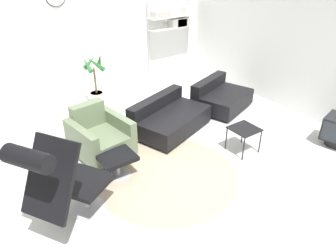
% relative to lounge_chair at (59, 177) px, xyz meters
% --- Properties ---
extents(ground_plane, '(12.00, 12.00, 0.00)m').
position_rel_lounge_chair_xyz_m(ground_plane, '(1.73, 0.48, -0.77)').
color(ground_plane, silver).
extents(wall_back, '(12.00, 0.09, 2.80)m').
position_rel_lounge_chair_xyz_m(wall_back, '(1.73, 3.67, 0.64)').
color(wall_back, white).
rests_on(wall_back, ground_plane).
extents(wall_right, '(0.06, 12.00, 2.80)m').
position_rel_lounge_chair_xyz_m(wall_right, '(4.91, 0.48, 0.63)').
color(wall_right, white).
rests_on(wall_right, ground_plane).
extents(round_rug, '(2.09, 2.09, 0.01)m').
position_rel_lounge_chair_xyz_m(round_rug, '(1.54, 0.18, -0.76)').
color(round_rug, tan).
rests_on(round_rug, ground_plane).
extents(lounge_chair, '(1.20, 1.02, 1.31)m').
position_rel_lounge_chair_xyz_m(lounge_chair, '(0.00, 0.00, 0.00)').
color(lounge_chair, '#BCBCC1').
rests_on(lounge_chair, ground_plane).
extents(ottoman, '(0.50, 0.43, 0.34)m').
position_rel_lounge_chair_xyz_m(ottoman, '(0.97, 0.59, -0.51)').
color(ottoman, '#BCBCC1').
rests_on(ottoman, ground_plane).
extents(armchair_red, '(0.89, 0.97, 0.78)m').
position_rel_lounge_chair_xyz_m(armchair_red, '(1.01, 1.28, -0.48)').
color(armchair_red, silver).
rests_on(armchair_red, ground_plane).
extents(couch_low, '(1.60, 1.27, 0.58)m').
position_rel_lounge_chair_xyz_m(couch_low, '(2.35, 1.27, -0.54)').
color(couch_low, black).
rests_on(couch_low, ground_plane).
extents(couch_second, '(1.34, 1.18, 0.58)m').
position_rel_lounge_chair_xyz_m(couch_second, '(3.74, 1.41, -0.54)').
color(couch_second, black).
rests_on(couch_second, ground_plane).
extents(side_table, '(0.42, 0.42, 0.42)m').
position_rel_lounge_chair_xyz_m(side_table, '(2.93, 0.02, -0.39)').
color(side_table, black).
rests_on(side_table, ground_plane).
extents(potted_plant, '(0.43, 0.44, 1.12)m').
position_rel_lounge_chair_xyz_m(potted_plant, '(1.75, 3.05, -0.30)').
color(potted_plant, silver).
rests_on(potted_plant, ground_plane).
extents(shelf_unit, '(1.22, 0.28, 2.01)m').
position_rel_lounge_chair_xyz_m(shelf_unit, '(4.05, 3.43, 0.67)').
color(shelf_unit, '#BCBCC1').
rests_on(shelf_unit, ground_plane).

